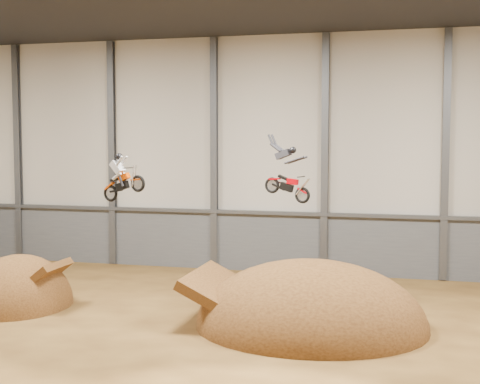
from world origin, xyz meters
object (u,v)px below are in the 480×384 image
object	(u,v)px
takeoff_ramp	(18,306)
landing_ramp	(310,327)
fmx_rider_a	(126,173)
fmx_rider_b	(285,169)

from	to	relation	value
takeoff_ramp	landing_ramp	size ratio (longest dim) A/B	0.58
takeoff_ramp	fmx_rider_a	size ratio (longest dim) A/B	2.48
fmx_rider_a	fmx_rider_b	bearing A→B (deg)	30.93
landing_ramp	fmx_rider_b	bearing A→B (deg)	135.07
takeoff_ramp	landing_ramp	distance (m)	13.94
landing_ramp	fmx_rider_b	world-z (taller)	fmx_rider_b
takeoff_ramp	fmx_rider_b	world-z (taller)	fmx_rider_b
fmx_rider_a	fmx_rider_b	world-z (taller)	fmx_rider_b
takeoff_ramp	landing_ramp	xyz separation A→B (m)	(13.94, 0.01, 0.00)
fmx_rider_b	takeoff_ramp	bearing A→B (deg)	-157.80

